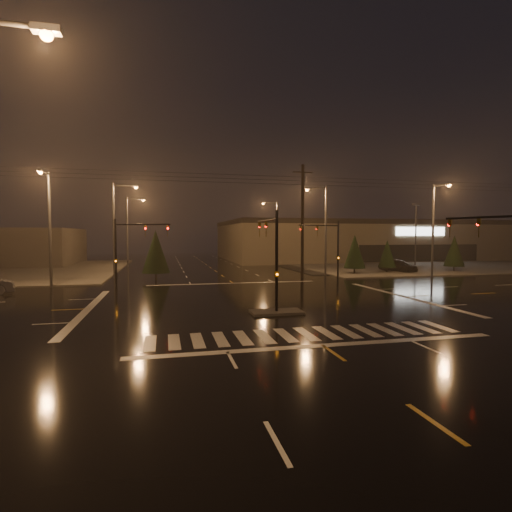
{
  "coord_description": "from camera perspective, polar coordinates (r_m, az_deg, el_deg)",
  "views": [
    {
      "loc": [
        -6.38,
        -26.24,
        4.57
      ],
      "look_at": [
        0.39,
        3.0,
        3.0
      ],
      "focal_mm": 28.0,
      "sensor_mm": 36.0,
      "label": 1
    }
  ],
  "objects": [
    {
      "name": "conifer_3",
      "position": [
        42.18,
        -14.13,
        0.63
      ],
      "size": [
        2.81,
        2.81,
        5.09
      ],
      "color": "black",
      "rests_on": "ground"
    },
    {
      "name": "streetlight_5",
      "position": [
        38.67,
        -27.51,
        4.48
      ],
      "size": [
        0.32,
        2.77,
        10.0
      ],
      "color": "#38383A",
      "rests_on": "ground"
    },
    {
      "name": "streetlight_4",
      "position": [
        64.69,
        2.74,
        4.09
      ],
      "size": [
        2.77,
        0.32,
        10.0
      ],
      "color": "#38383A",
      "rests_on": "ground"
    },
    {
      "name": "streetlight_1",
      "position": [
        44.52,
        -19.27,
        4.41
      ],
      "size": [
        2.77,
        0.32,
        10.0
      ],
      "color": "#38383A",
      "rests_on": "ground"
    },
    {
      "name": "signal_mast_median",
      "position": [
        24.05,
        2.36,
        1.04
      ],
      "size": [
        0.25,
        4.59,
        6.0
      ],
      "color": "black",
      "rests_on": "ground"
    },
    {
      "name": "parking_lot",
      "position": [
        68.37,
        24.26,
        -1.07
      ],
      "size": [
        50.0,
        24.0,
        0.08
      ],
      "primitive_type": "cube",
      "color": "black",
      "rests_on": "ground"
    },
    {
      "name": "streetlight_6",
      "position": [
        46.99,
        24.21,
        4.24
      ],
      "size": [
        0.32,
        2.77,
        10.0
      ],
      "color": "#38383A",
      "rests_on": "ground"
    },
    {
      "name": "stop_bar_far",
      "position": [
        38.06,
        -3.29,
        -3.9
      ],
      "size": [
        16.0,
        0.5,
        0.01
      ],
      "primitive_type": "cube",
      "color": "beige",
      "rests_on": "ground"
    },
    {
      "name": "conifer_2",
      "position": [
        55.51,
        26.47,
        0.66
      ],
      "size": [
        2.45,
        2.45,
        4.53
      ],
      "color": "black",
      "rests_on": "ground"
    },
    {
      "name": "sidewalk_ne",
      "position": [
        67.13,
        19.83,
        -1.03
      ],
      "size": [
        36.0,
        36.0,
        0.12
      ],
      "primitive_type": "cube",
      "color": "#43413C",
      "rests_on": "ground"
    },
    {
      "name": "signal_mast_se",
      "position": [
        23.42,
        32.15,
        0.43
      ],
      "size": [
        1.55,
        3.87,
        6.0
      ],
      "color": "black",
      "rests_on": "ground"
    },
    {
      "name": "streetlight_3",
      "position": [
        45.77,
        9.58,
        4.5
      ],
      "size": [
        2.77,
        0.32,
        10.0
      ],
      "color": "#38383A",
      "rests_on": "ground"
    },
    {
      "name": "car_parked",
      "position": [
        52.38,
        19.61,
        -1.28
      ],
      "size": [
        3.48,
        5.19,
        1.64
      ],
      "primitive_type": "imported",
      "rotation": [
        0.0,
        0.0,
        0.35
      ],
      "color": "black",
      "rests_on": "ground"
    },
    {
      "name": "utility_pole_1",
      "position": [
        42.76,
        6.66,
        5.07
      ],
      "size": [
        2.2,
        0.32,
        12.0
      ],
      "color": "black",
      "rests_on": "ground"
    },
    {
      "name": "signal_mast_nw",
      "position": [
        36.52,
        -17.93,
        1.63
      ],
      "size": [
        4.84,
        1.86,
        6.0
      ],
      "color": "black",
      "rests_on": "ground"
    },
    {
      "name": "median_island",
      "position": [
        23.57,
        2.95,
        -8.0
      ],
      "size": [
        3.0,
        1.6,
        0.15
      ],
      "primitive_type": "cube",
      "color": "#43413C",
      "rests_on": "ground"
    },
    {
      "name": "conifer_1",
      "position": [
        50.62,
        18.22,
        0.32
      ],
      "size": [
        2.11,
        2.11,
        3.99
      ],
      "color": "black",
      "rests_on": "ground"
    },
    {
      "name": "conifer_0",
      "position": [
        48.28,
        13.91,
        0.65
      ],
      "size": [
        2.52,
        2.52,
        4.64
      ],
      "color": "black",
      "rests_on": "ground"
    },
    {
      "name": "ground",
      "position": [
        27.39,
        0.63,
        -6.61
      ],
      "size": [
        140.0,
        140.0,
        0.0
      ],
      "primitive_type": "plane",
      "color": "black",
      "rests_on": "ground"
    },
    {
      "name": "signal_mast_ne",
      "position": [
        39.7,
        10.56,
        1.82
      ],
      "size": [
        4.84,
        1.86,
        6.0
      ],
      "color": "black",
      "rests_on": "ground"
    },
    {
      "name": "stop_bar_near",
      "position": [
        17.14,
        9.55,
        -12.5
      ],
      "size": [
        16.0,
        0.5,
        0.01
      ],
      "primitive_type": "cube",
      "color": "beige",
      "rests_on": "ground"
    },
    {
      "name": "streetlight_2",
      "position": [
        60.45,
        -17.62,
        4.03
      ],
      "size": [
        2.77,
        0.32,
        10.0
      ],
      "color": "#38383A",
      "rests_on": "ground"
    },
    {
      "name": "retail_building",
      "position": [
        83.25,
        16.8,
        2.37
      ],
      "size": [
        60.2,
        28.3,
        7.2
      ],
      "color": "#6F664F",
      "rests_on": "ground"
    },
    {
      "name": "crosswalk",
      "position": [
        18.94,
        7.19,
        -10.98
      ],
      "size": [
        15.0,
        2.6,
        0.01
      ],
      "primitive_type": "cube",
      "color": "beige",
      "rests_on": "ground"
    }
  ]
}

